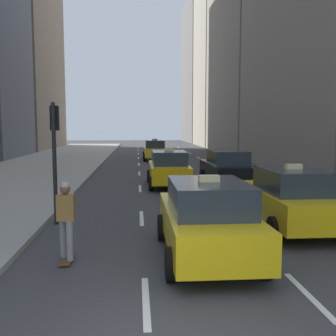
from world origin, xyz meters
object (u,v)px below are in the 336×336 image
taxi_lead (207,219)px  taxi_second (290,198)px  taxi_fourth (169,168)px  sedan_black_near (226,168)px  taxi_third (155,150)px  traffic_light_pole (55,143)px  skateboarder (66,218)px

taxi_lead → taxi_second: same height
taxi_fourth → sedan_black_near: taxi_fourth is taller
taxi_lead → taxi_third: 25.55m
taxi_third → traffic_light_pole: bearing=-100.1°
taxi_fourth → traffic_light_pole: 8.26m
taxi_third → taxi_second: bearing=-83.1°
sedan_black_near → taxi_fourth: bearing=175.8°
taxi_third → traffic_light_pole: 22.53m
taxi_third → taxi_fourth: (0.00, -15.04, 0.00)m
taxi_fourth → sedan_black_near: bearing=-4.2°
sedan_black_near → taxi_lead: bearing=-105.2°
taxi_lead → taxi_second: (2.80, 2.30, 0.00)m
taxi_fourth → skateboarder: size_ratio=2.52×
taxi_lead → skateboarder: (-3.05, -0.03, 0.08)m
sedan_black_near → traffic_light_pole: 9.76m
taxi_fourth → taxi_lead: bearing=-90.0°
taxi_lead → taxi_second: bearing=39.4°
taxi_fourth → traffic_light_pole: size_ratio=1.22×
taxi_lead → taxi_second: 3.63m
taxi_fourth → skateboarder: bearing=-106.2°
taxi_second → skateboarder: taxi_second is taller
traffic_light_pole → skateboarder: bearing=-75.4°
taxi_lead → taxi_fourth: same height
traffic_light_pole → taxi_fourth: bearing=60.9°
taxi_lead → skateboarder: size_ratio=2.52×
taxi_fourth → sedan_black_near: size_ratio=0.89×
taxi_fourth → taxi_second: bearing=-71.2°
taxi_second → taxi_third: bearing=96.9°
taxi_lead → skateboarder: bearing=-179.4°
taxi_second → taxi_fourth: bearing=108.8°
taxi_third → skateboarder: taxi_third is taller
taxi_lead → taxi_second: size_ratio=1.00×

